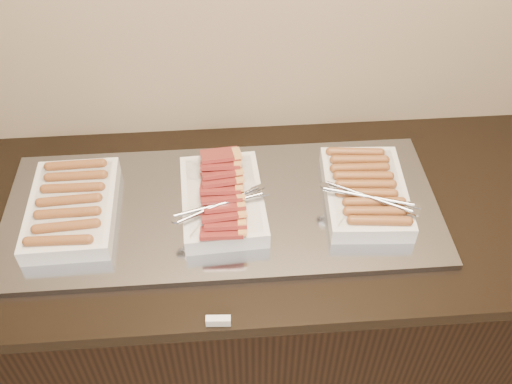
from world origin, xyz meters
TOP-DOWN VIEW (x-y plane):
  - counter at (0.00, 2.13)m, footprint 2.06×0.76m
  - warming_tray at (-0.01, 2.13)m, footprint 1.20×0.50m
  - dish_left at (-0.41, 2.13)m, footprint 0.23×0.34m
  - dish_center at (-0.01, 2.13)m, footprint 0.27×0.35m
  - dish_right at (0.39, 2.13)m, footprint 0.27×0.34m
  - label_holder at (-0.03, 1.77)m, footprint 0.06×0.02m

SIDE VIEW (x-z plane):
  - counter at x=0.00m, z-range 0.00..0.90m
  - warming_tray at x=-0.01m, z-range 0.90..0.92m
  - label_holder at x=-0.03m, z-range 0.90..0.92m
  - dish_left at x=-0.41m, z-range 0.92..0.99m
  - dish_right at x=0.39m, z-range 0.91..0.99m
  - dish_center at x=-0.01m, z-range 0.91..1.00m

